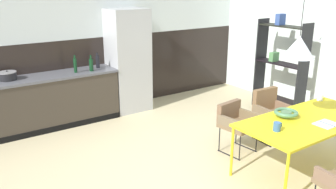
{
  "coord_description": "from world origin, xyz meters",
  "views": [
    {
      "loc": [
        -2.67,
        -2.91,
        2.43
      ],
      "look_at": [
        -0.09,
        0.91,
        0.95
      ],
      "focal_mm": 37.39,
      "sensor_mm": 36.0,
      "label": 1
    }
  ],
  "objects_px": {
    "armchair_head_of_table": "(236,119)",
    "bottle_wine_green": "(91,65)",
    "fruit_bowl": "(286,113)",
    "bottle_oil_tall": "(75,65)",
    "dining_table": "(309,122)",
    "mug_white_ceramic": "(277,127)",
    "bottle_spice_small": "(98,61)",
    "cooking_pot": "(8,76)",
    "open_book": "(326,124)",
    "mug_dark_espresso": "(320,97)",
    "refrigerator_column": "(128,61)",
    "pendant_lamp_over_table_near": "(299,47)",
    "armchair_near_window": "(270,108)",
    "open_shelf_unit": "(280,62)"
  },
  "relations": [
    {
      "from": "bottle_wine_green",
      "to": "mug_white_ceramic",
      "type": "bearing_deg",
      "value": -73.49
    },
    {
      "from": "cooking_pot",
      "to": "bottle_wine_green",
      "type": "relative_size",
      "value": 0.99
    },
    {
      "from": "open_book",
      "to": "mug_dark_espresso",
      "type": "xyz_separation_m",
      "value": [
        0.78,
        0.61,
        0.04
      ]
    },
    {
      "from": "refrigerator_column",
      "to": "bottle_wine_green",
      "type": "height_order",
      "value": "refrigerator_column"
    },
    {
      "from": "dining_table",
      "to": "armchair_head_of_table",
      "type": "bearing_deg",
      "value": 113.22
    },
    {
      "from": "armchair_near_window",
      "to": "refrigerator_column",
      "type": "bearing_deg",
      "value": -60.04
    },
    {
      "from": "dining_table",
      "to": "open_shelf_unit",
      "type": "height_order",
      "value": "open_shelf_unit"
    },
    {
      "from": "mug_dark_espresso",
      "to": "bottle_spice_small",
      "type": "xyz_separation_m",
      "value": [
        -2.26,
        3.09,
        0.27
      ]
    },
    {
      "from": "mug_dark_espresso",
      "to": "bottle_spice_small",
      "type": "height_order",
      "value": "bottle_spice_small"
    },
    {
      "from": "armchair_head_of_table",
      "to": "bottle_spice_small",
      "type": "relative_size",
      "value": 2.56
    },
    {
      "from": "armchair_near_window",
      "to": "bottle_wine_green",
      "type": "xyz_separation_m",
      "value": [
        -2.01,
        2.37,
        0.52
      ]
    },
    {
      "from": "refrigerator_column",
      "to": "armchair_head_of_table",
      "type": "height_order",
      "value": "refrigerator_column"
    },
    {
      "from": "armchair_near_window",
      "to": "open_shelf_unit",
      "type": "bearing_deg",
      "value": -141.67
    },
    {
      "from": "cooking_pot",
      "to": "mug_dark_espresso",
      "type": "bearing_deg",
      "value": -39.44
    },
    {
      "from": "bottle_spice_small",
      "to": "bottle_wine_green",
      "type": "bearing_deg",
      "value": -141.58
    },
    {
      "from": "armchair_near_window",
      "to": "pendant_lamp_over_table_near",
      "type": "relative_size",
      "value": 0.66
    },
    {
      "from": "bottle_oil_tall",
      "to": "refrigerator_column",
      "type": "bearing_deg",
      "value": 3.79
    },
    {
      "from": "armchair_head_of_table",
      "to": "mug_white_ceramic",
      "type": "xyz_separation_m",
      "value": [
        -0.26,
        -0.95,
        0.28
      ]
    },
    {
      "from": "fruit_bowl",
      "to": "bottle_oil_tall",
      "type": "relative_size",
      "value": 1.01
    },
    {
      "from": "dining_table",
      "to": "open_book",
      "type": "relative_size",
      "value": 7.17
    },
    {
      "from": "bottle_spice_small",
      "to": "bottle_oil_tall",
      "type": "bearing_deg",
      "value": -168.06
    },
    {
      "from": "armchair_near_window",
      "to": "bottle_spice_small",
      "type": "distance_m",
      "value": 3.15
    },
    {
      "from": "bottle_oil_tall",
      "to": "bottle_wine_green",
      "type": "relative_size",
      "value": 1.08
    },
    {
      "from": "armchair_head_of_table",
      "to": "open_book",
      "type": "distance_m",
      "value": 1.26
    },
    {
      "from": "bottle_oil_tall",
      "to": "pendant_lamp_over_table_near",
      "type": "height_order",
      "value": "pendant_lamp_over_table_near"
    },
    {
      "from": "cooking_pot",
      "to": "pendant_lamp_over_table_near",
      "type": "bearing_deg",
      "value": -53.25
    },
    {
      "from": "open_shelf_unit",
      "to": "bottle_oil_tall",
      "type": "bearing_deg",
      "value": -115.23
    },
    {
      "from": "dining_table",
      "to": "cooking_pot",
      "type": "bearing_deg",
      "value": 130.68
    },
    {
      "from": "open_book",
      "to": "bottle_wine_green",
      "type": "bearing_deg",
      "value": 115.08
    },
    {
      "from": "bottle_wine_green",
      "to": "fruit_bowl",
      "type": "bearing_deg",
      "value": -64.88
    },
    {
      "from": "pendant_lamp_over_table_near",
      "to": "bottle_spice_small",
      "type": "bearing_deg",
      "value": 107.17
    },
    {
      "from": "armchair_head_of_table",
      "to": "refrigerator_column",
      "type": "bearing_deg",
      "value": -86.94
    },
    {
      "from": "mug_white_ceramic",
      "to": "open_shelf_unit",
      "type": "xyz_separation_m",
      "value": [
        2.19,
        1.75,
        0.19
      ]
    },
    {
      "from": "dining_table",
      "to": "bottle_oil_tall",
      "type": "bearing_deg",
      "value": 119.78
    },
    {
      "from": "bottle_wine_green",
      "to": "mug_dark_espresso",
      "type": "bearing_deg",
      "value": -50.27
    },
    {
      "from": "armchair_head_of_table",
      "to": "bottle_wine_green",
      "type": "height_order",
      "value": "bottle_wine_green"
    },
    {
      "from": "mug_white_ceramic",
      "to": "bottle_spice_small",
      "type": "distance_m",
      "value": 3.58
    },
    {
      "from": "open_book",
      "to": "cooking_pot",
      "type": "xyz_separation_m",
      "value": [
        -3.02,
        3.74,
        0.25
      ]
    },
    {
      "from": "armchair_near_window",
      "to": "mug_dark_espresso",
      "type": "xyz_separation_m",
      "value": [
        0.43,
        -0.57,
        0.26
      ]
    },
    {
      "from": "fruit_bowl",
      "to": "mug_white_ceramic",
      "type": "relative_size",
      "value": 2.26
    },
    {
      "from": "fruit_bowl",
      "to": "bottle_spice_small",
      "type": "relative_size",
      "value": 1.09
    },
    {
      "from": "open_book",
      "to": "pendant_lamp_over_table_near",
      "type": "xyz_separation_m",
      "value": [
        -0.41,
        0.24,
        0.98
      ]
    },
    {
      "from": "cooking_pot",
      "to": "bottle_wine_green",
      "type": "xyz_separation_m",
      "value": [
        1.36,
        -0.19,
        0.05
      ]
    },
    {
      "from": "bottle_oil_tall",
      "to": "open_book",
      "type": "bearing_deg",
      "value": -61.75
    },
    {
      "from": "open_book",
      "to": "mug_white_ceramic",
      "type": "relative_size",
      "value": 2.01
    },
    {
      "from": "armchair_head_of_table",
      "to": "bottle_spice_small",
      "type": "height_order",
      "value": "bottle_spice_small"
    },
    {
      "from": "cooking_pot",
      "to": "bottle_oil_tall",
      "type": "xyz_separation_m",
      "value": [
        1.09,
        -0.14,
        0.07
      ]
    },
    {
      "from": "bottle_spice_small",
      "to": "refrigerator_column",
      "type": "bearing_deg",
      "value": -2.38
    },
    {
      "from": "open_book",
      "to": "bottle_oil_tall",
      "type": "bearing_deg",
      "value": 118.25
    },
    {
      "from": "mug_dark_espresso",
      "to": "refrigerator_column",
      "type": "bearing_deg",
      "value": 118.15
    }
  ]
}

